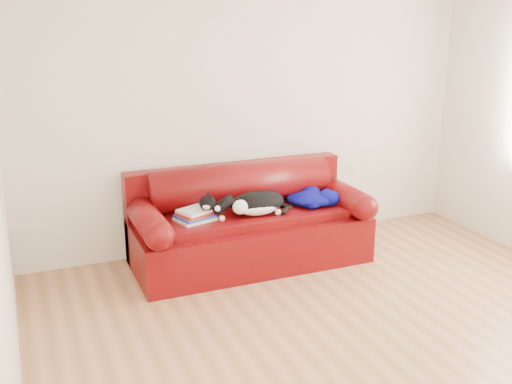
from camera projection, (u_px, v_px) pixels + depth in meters
ground at (358, 334)px, 4.28m from camera, size 4.50×4.50×0.00m
room_shell at (386, 100)px, 3.86m from camera, size 4.52×4.02×2.61m
sofa_base at (250, 238)px, 5.45m from camera, size 2.10×0.90×0.50m
sofa_back at (240, 198)px, 5.58m from camera, size 2.10×1.01×0.88m
book_stack at (196, 215)px, 5.11m from camera, size 0.36×0.32×0.10m
cat at (257, 204)px, 5.24m from camera, size 0.73×0.36×0.26m
blanket at (313, 198)px, 5.52m from camera, size 0.47×0.40×0.15m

